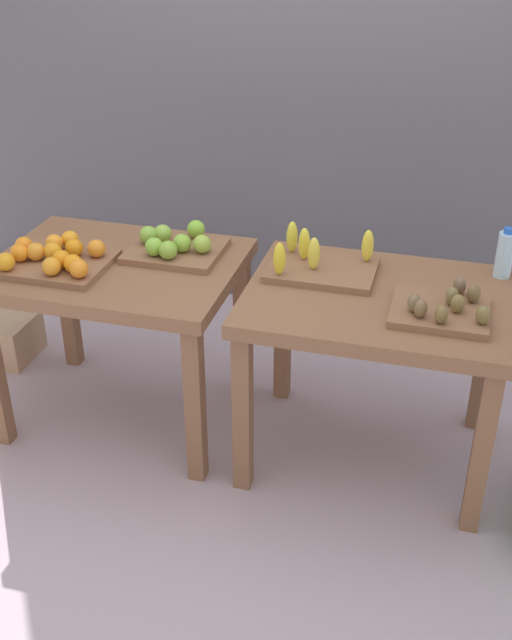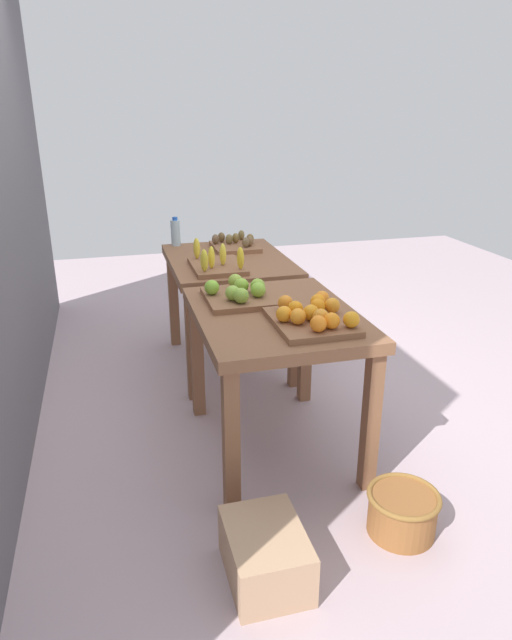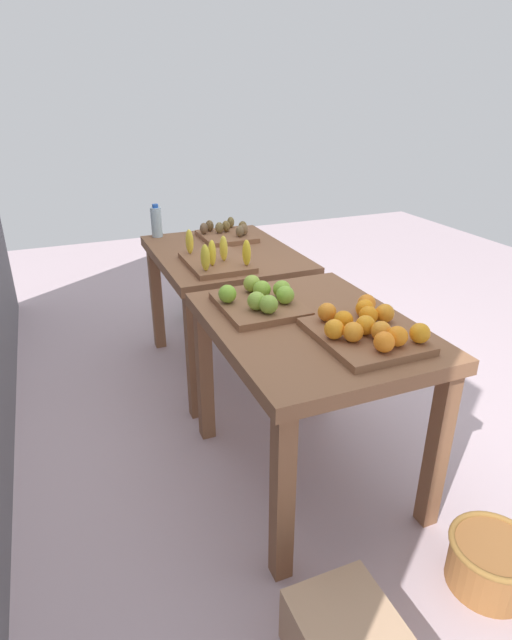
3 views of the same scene
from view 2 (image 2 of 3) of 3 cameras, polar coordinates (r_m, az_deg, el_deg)
The scene contains 11 objects.
ground_plane at distance 3.66m, azimuth -0.74°, elevation -7.95°, with size 8.00×8.00×0.00m, color #B59FA7.
display_table_left at distance 2.88m, azimuth 1.96°, elevation -1.37°, with size 1.04×0.80×0.79m.
display_table_right at distance 3.90m, azimuth -2.83°, elevation 4.66°, with size 1.04×0.80×0.79m.
orange_bin at distance 2.66m, azimuth 5.80°, elevation 0.42°, with size 0.44×0.38×0.11m.
apple_bin at distance 2.99m, azimuth -1.78°, elevation 2.73°, with size 0.40×0.35×0.11m.
banana_crate at distance 3.59m, azimuth -4.05°, elevation 5.76°, with size 0.44×0.32×0.17m.
kiwi_bin at distance 4.13m, azimuth -2.12°, elevation 7.72°, with size 0.37×0.33×0.10m.
water_bottle at distance 4.25m, azimuth -8.20°, elevation 8.84°, with size 0.07×0.07×0.21m.
watermelon_pile at distance 4.92m, azimuth -2.18°, elevation 2.14°, with size 0.55×0.61×0.49m.
wicker_basket at distance 2.67m, azimuth 14.69°, elevation -18.37°, with size 0.32×0.32×0.20m.
cardboard_produce_box at distance 2.39m, azimuth 0.98°, elevation -22.78°, with size 0.40×0.30×0.22m, color tan.
Camera 2 is at (-3.10, 0.78, 1.76)m, focal length 31.37 mm.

